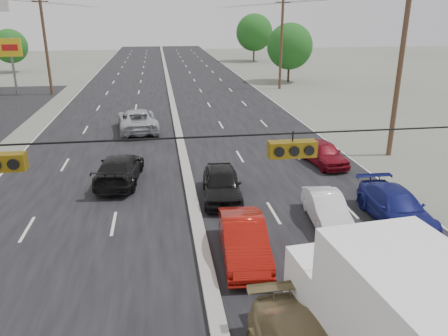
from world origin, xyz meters
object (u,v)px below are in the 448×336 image
(queue_car_d, at_px, (396,207))
(utility_pole_right_c, at_px, (281,43))
(tree_right_far, at_px, (254,32))
(pole_sign_far, at_px, (11,52))
(queue_car_a, at_px, (222,184))
(utility_pole_left_c, at_px, (46,45))
(tree_right_mid, at_px, (290,46))
(oncoming_near, at_px, (119,169))
(queue_car_b, at_px, (326,209))
(utility_pole_right_b, at_px, (400,70))
(oncoming_far, at_px, (137,120))
(red_sedan, at_px, (244,240))
(queue_car_e, at_px, (324,153))
(tree_left_far, at_px, (10,46))

(queue_car_d, bearing_deg, utility_pole_right_c, 84.34)
(tree_right_far, bearing_deg, pole_sign_far, -136.85)
(tree_right_far, bearing_deg, queue_car_a, -103.66)
(utility_pole_right_c, bearing_deg, queue_car_d, -97.38)
(utility_pole_left_c, height_order, tree_right_mid, utility_pole_left_c)
(tree_right_far, xyz_separation_m, oncoming_near, (-19.46, -57.24, -4.24))
(pole_sign_far, distance_m, tree_right_mid, 31.40)
(oncoming_near, bearing_deg, pole_sign_far, -59.68)
(tree_right_far, distance_m, queue_car_b, 64.24)
(tree_right_far, relative_size, queue_car_a, 1.90)
(utility_pole_right_b, distance_m, tree_right_mid, 30.11)
(tree_right_mid, height_order, oncoming_far, tree_right_mid)
(utility_pole_right_c, bearing_deg, queue_car_a, -110.26)
(red_sedan, bearing_deg, queue_car_b, 33.69)
(utility_pole_right_b, distance_m, queue_car_d, 10.59)
(queue_car_d, xyz_separation_m, oncoming_far, (-11.07, 16.73, 0.13))
(utility_pole_left_c, bearing_deg, tree_right_mid, 10.30)
(queue_car_d, distance_m, queue_car_e, 7.50)
(queue_car_d, xyz_separation_m, oncoming_near, (-11.61, 6.34, 0.04))
(utility_pole_right_c, bearing_deg, tree_left_far, 149.90)
(pole_sign_far, height_order, red_sedan, pole_sign_far)
(pole_sign_far, relative_size, tree_left_far, 0.98)
(utility_pole_right_b, xyz_separation_m, utility_pole_right_c, (0.00, 25.00, 0.00))
(red_sedan, xyz_separation_m, queue_car_b, (3.90, 2.24, -0.10))
(pole_sign_far, xyz_separation_m, tree_right_far, (32.00, 30.00, 0.55))
(tree_right_mid, distance_m, queue_car_a, 37.79)
(utility_pole_left_c, bearing_deg, utility_pole_right_c, 0.00)
(tree_left_far, xyz_separation_m, oncoming_far, (19.08, -36.86, -2.91))
(utility_pole_left_c, bearing_deg, red_sedan, -68.58)
(utility_pole_left_c, distance_m, utility_pole_right_c, 25.00)
(tree_left_far, relative_size, red_sedan, 1.41)
(pole_sign_far, relative_size, queue_car_d, 1.28)
(pole_sign_far, bearing_deg, queue_car_e, -47.56)
(utility_pole_right_b, bearing_deg, queue_car_b, -131.30)
(utility_pole_right_c, distance_m, queue_car_e, 26.87)
(utility_pole_left_c, distance_m, queue_car_b, 37.93)
(tree_left_far, relative_size, queue_car_b, 1.65)
(queue_car_a, xyz_separation_m, queue_car_b, (3.90, -3.12, -0.12))
(tree_right_mid, bearing_deg, queue_car_b, -104.25)
(oncoming_near, bearing_deg, utility_pole_right_b, -166.40)
(oncoming_far, bearing_deg, queue_car_a, 101.76)
(utility_pole_left_c, distance_m, oncoming_near, 29.03)
(pole_sign_far, bearing_deg, queue_car_b, -57.31)
(queue_car_d, relative_size, oncoming_near, 0.94)
(queue_car_a, xyz_separation_m, oncoming_far, (-4.32, 13.21, 0.08))
(tree_right_far, xyz_separation_m, queue_car_b, (-10.70, -63.19, -4.34))
(oncoming_near, relative_size, oncoming_far, 0.85)
(utility_pole_right_c, distance_m, pole_sign_far, 28.51)
(tree_right_far, xyz_separation_m, queue_car_a, (-14.60, -60.07, -4.22))
(tree_left_far, height_order, oncoming_far, tree_left_far)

